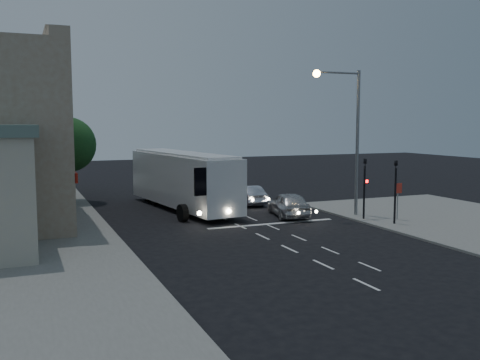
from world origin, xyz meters
name	(u,v)px	position (x,y,z in m)	size (l,w,h in m)	color
ground	(255,233)	(0.00, 0.00, 0.00)	(120.00, 120.00, 0.00)	black
road_markings	(252,221)	(1.29, 3.31, 0.00)	(8.00, 30.55, 0.01)	silver
tour_bus	(182,179)	(-1.33, 9.09, 2.12)	(4.29, 13.02, 3.91)	silver
car_suv	(289,204)	(4.05, 3.80, 0.78)	(1.85, 4.59, 1.56)	#BDBDBD
car_sedan_a	(248,195)	(3.74, 9.46, 0.68)	(1.44, 4.14, 1.36)	silver
car_sedan_b	(230,186)	(4.51, 15.00, 0.68)	(1.90, 4.67, 1.36)	silver
car_sedan_c	(210,179)	(4.59, 20.35, 0.72)	(2.37, 5.15, 1.43)	gray
traffic_signal_main	(365,181)	(7.60, 0.78, 2.42)	(0.25, 0.35, 4.10)	black
traffic_signal_side	(396,184)	(8.30, -1.20, 2.42)	(0.18, 0.15, 4.10)	black
regulatory_sign	(398,195)	(9.30, -0.24, 1.60)	(0.45, 0.12, 2.20)	slate
streetlight	(349,126)	(7.34, 2.20, 5.73)	(3.32, 0.44, 9.00)	slate
street_tree	(68,142)	(-8.21, 15.02, 4.50)	(4.00, 4.00, 6.20)	black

